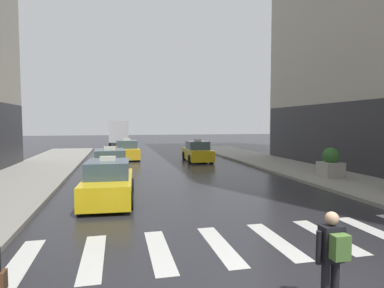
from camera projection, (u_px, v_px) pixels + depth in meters
The scene contains 8 objects.
crosswalk_markings at pixel (248, 243), 8.42m from camera, with size 11.30×2.80×0.01m.
taxi_lead at pixel (108, 183), 12.82m from camera, with size 2.11×4.62×1.80m.
taxi_second at pixel (110, 165), 18.15m from camera, with size 2.09×4.61×1.80m.
taxi_third at pixel (197, 152), 26.38m from camera, with size 2.04×4.59×1.80m.
taxi_fourth at pixel (127, 151), 27.68m from camera, with size 2.13×4.63×1.80m.
box_truck at pixel (119, 133), 40.06m from camera, with size 2.31×7.55×3.35m.
pedestrian_with_backpack at pixel (332, 253), 5.32m from camera, with size 0.55×0.43×1.65m.
planter_mid_block at pixel (331, 164), 17.84m from camera, with size 1.10×1.10×1.60m.
Camera 1 is at (-3.26, -4.70, 3.10)m, focal length 30.50 mm.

